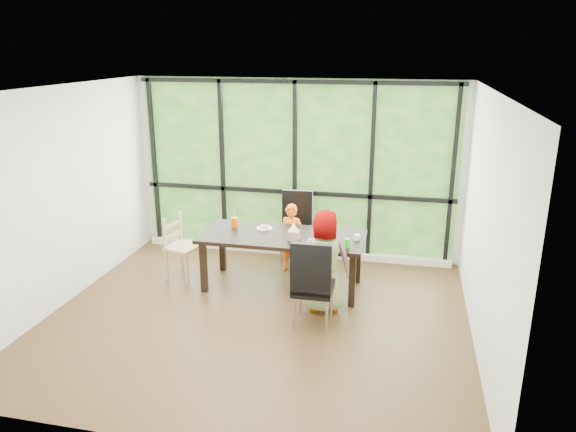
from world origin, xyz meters
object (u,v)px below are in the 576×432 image
object	(u,v)px
orange_cup	(234,222)
chair_interior_leather	(313,282)
chair_end_beech	(183,247)
plate_far	(264,228)
plate_near	(324,244)
white_mug	(357,237)
chair_window_leather	(296,229)
green_cup	(347,243)
tissue_box	(294,235)
dining_table	(282,261)
child_older	(323,261)
child_toddler	(291,238)

from	to	relation	value
orange_cup	chair_interior_leather	bearing A→B (deg)	-40.17
chair_end_beech	plate_far	bearing A→B (deg)	-68.39
plate_near	white_mug	xyz separation A→B (m)	(0.39, 0.25, 0.03)
chair_window_leather	green_cup	bearing A→B (deg)	-57.47
green_cup	tissue_box	size ratio (longest dim) A/B	0.85
chair_end_beech	green_cup	distance (m)	2.37
chair_interior_leather	white_mug	size ratio (longest dim) A/B	14.60
dining_table	child_older	distance (m)	0.87
chair_window_leather	plate_far	bearing A→B (deg)	-117.27
dining_table	child_older	world-z (taller)	child_older
dining_table	green_cup	world-z (taller)	green_cup
child_toddler	tissue_box	xyz separation A→B (m)	(0.18, -0.71, 0.31)
chair_window_leather	plate_near	xyz separation A→B (m)	(0.60, -1.13, 0.22)
dining_table	white_mug	xyz separation A→B (m)	(0.99, 0.02, 0.41)
child_older	plate_far	world-z (taller)	child_older
tissue_box	chair_interior_leather	bearing A→B (deg)	-62.93
child_toddler	plate_near	bearing A→B (deg)	-44.44
chair_window_leather	chair_interior_leather	distance (m)	1.91
plate_far	green_cup	distance (m)	1.28
dining_table	child_toddler	bearing A→B (deg)	90.00
chair_window_leather	orange_cup	size ratio (longest dim) A/B	8.06
plate_near	chair_end_beech	bearing A→B (deg)	172.75
chair_end_beech	orange_cup	bearing A→B (deg)	-64.79
white_mug	tissue_box	world-z (taller)	tissue_box
chair_end_beech	white_mug	xyz separation A→B (m)	(2.42, -0.00, 0.34)
green_cup	plate_far	bearing A→B (deg)	158.07
child_toddler	chair_end_beech	bearing A→B (deg)	-149.97
chair_end_beech	green_cup	xyz separation A→B (m)	(2.33, -0.31, 0.36)
child_toddler	plate_near	world-z (taller)	child_toddler
plate_near	child_toddler	bearing A→B (deg)	126.45
white_mug	plate_near	bearing A→B (deg)	-147.06
green_cup	chair_window_leather	bearing A→B (deg)	127.24
plate_near	green_cup	distance (m)	0.31
child_toddler	chair_interior_leather	bearing A→B (deg)	-59.54
child_toddler	plate_far	xyz separation A→B (m)	(-0.30, -0.38, 0.25)
child_older	white_mug	bearing A→B (deg)	-133.34
chair_end_beech	tissue_box	size ratio (longest dim) A/B	6.47
dining_table	chair_window_leather	bearing A→B (deg)	90.30
chair_end_beech	white_mug	size ratio (longest dim) A/B	12.16
plate_far	tissue_box	size ratio (longest dim) A/B	1.57
child_older	orange_cup	size ratio (longest dim) A/B	9.58
chair_end_beech	child_older	bearing A→B (deg)	-91.82
green_cup	chair_end_beech	bearing A→B (deg)	172.41
chair_window_leather	orange_cup	distance (m)	1.05
orange_cup	green_cup	distance (m)	1.68
plate_far	green_cup	bearing A→B (deg)	-21.93
tissue_box	child_older	bearing A→B (deg)	-40.72
plate_far	white_mug	world-z (taller)	white_mug
child_older	child_toddler	bearing A→B (deg)	-71.00
white_mug	green_cup	bearing A→B (deg)	-107.23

